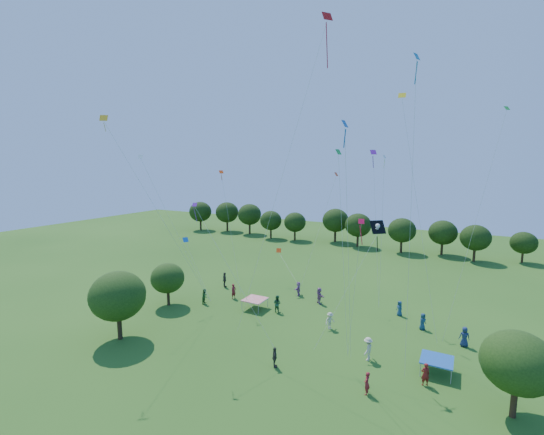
{
  "coord_description": "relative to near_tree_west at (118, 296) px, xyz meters",
  "views": [
    {
      "loc": [
        13.56,
        -11.39,
        15.15
      ],
      "look_at": [
        0.0,
        14.0,
        11.0
      ],
      "focal_mm": 24.0,
      "sensor_mm": 36.0,
      "label": 1
    }
  ],
  "objects": [
    {
      "name": "small_kite_1",
      "position": [
        12.22,
        19.07,
        7.22
      ],
      "size": [
        3.18,
        3.15,
        13.05
      ],
      "color": "#E53E0C"
    },
    {
      "name": "treeline",
      "position": [
        10.7,
        46.54,
        0.15
      ],
      "size": [
        88.01,
        8.77,
        6.77
      ],
      "color": "#422B19",
      "rests_on": "ground"
    },
    {
      "name": "small_kite_8",
      "position": [
        5.86,
        19.81,
        0.01
      ],
      "size": [
        5.02,
        4.08,
        3.28
      ],
      "color": "#EE400E"
    },
    {
      "name": "crowd_person_11",
      "position": [
        9.47,
        17.2,
        -3.11
      ],
      "size": [
        0.7,
        1.6,
        1.66
      ],
      "primitive_type": "imported",
      "rotation": [
        0.0,
        0.0,
        4.81
      ],
      "color": "#A15FA3",
      "rests_on": "ground"
    },
    {
      "name": "crowd_person_7",
      "position": [
        3.33,
        12.84,
        -3.09
      ],
      "size": [
        0.57,
        0.73,
        1.71
      ],
      "primitive_type": "imported",
      "rotation": [
        0.0,
        0.0,
        1.29
      ],
      "color": "maroon",
      "rests_on": "ground"
    },
    {
      "name": "small_kite_12",
      "position": [
        0.61,
        8.59,
        2.58
      ],
      "size": [
        3.64,
        0.65,
        6.27
      ],
      "color": "#1154B3"
    },
    {
      "name": "crowd_person_6",
      "position": [
        26.72,
        12.74,
        -3.09
      ],
      "size": [
        0.93,
        0.64,
        1.71
      ],
      "primitive_type": "imported",
      "rotation": [
        0.0,
        0.0,
        3.38
      ],
      "color": "navy",
      "rests_on": "ground"
    },
    {
      "name": "small_kite_7",
      "position": [
        22.91,
        4.26,
        12.36
      ],
      "size": [
        0.66,
        1.32,
        20.66
      ],
      "color": "#0B74A7"
    },
    {
      "name": "crowd_person_1",
      "position": [
        21.04,
        2.4,
        -3.17
      ],
      "size": [
        0.41,
        0.6,
        1.56
      ],
      "primitive_type": "imported",
      "rotation": [
        0.0,
        0.0,
        4.78
      ],
      "color": "maroon",
      "rests_on": "ground"
    },
    {
      "name": "crowd_person_12",
      "position": [
        23.28,
        14.5,
        -3.16
      ],
      "size": [
        0.74,
        0.88,
        1.57
      ],
      "primitive_type": "imported",
      "rotation": [
        0.0,
        0.0,
        1.07
      ],
      "color": "navy",
      "rests_on": "ground"
    },
    {
      "name": "small_kite_6",
      "position": [
        19.02,
        15.39,
        7.63
      ],
      "size": [
        0.46,
        1.3,
        14.8
      ],
      "color": "white"
    },
    {
      "name": "near_tree_east",
      "position": [
        29.41,
        4.36,
        -0.42
      ],
      "size": [
        4.11,
        4.11,
        5.39
      ],
      "color": "#422B19",
      "rests_on": "ground"
    },
    {
      "name": "near_tree_west",
      "position": [
        0.0,
        0.0,
        0.0
      ],
      "size": [
        4.74,
        4.74,
        6.08
      ],
      "color": "#422B19",
      "rests_on": "ground"
    },
    {
      "name": "small_kite_5",
      "position": [
        17.68,
        17.44,
        9.66
      ],
      "size": [
        2.22,
        3.55,
        15.42
      ],
      "color": "purple"
    },
    {
      "name": "crowd_person_3",
      "position": [
        15.64,
        10.56,
        -3.13
      ],
      "size": [
        0.94,
        1.15,
        1.62
      ],
      "primitive_type": "imported",
      "rotation": [
        0.0,
        0.0,
        1.04
      ],
      "color": "beige",
      "rests_on": "ground"
    },
    {
      "name": "small_kite_13",
      "position": [
        9.12,
        1.93,
        5.22
      ],
      "size": [
        6.95,
        0.98,
        10.95
      ],
      "color": "#6F1CA8"
    },
    {
      "name": "small_kite_0",
      "position": [
        20.06,
        2.73,
        5.19
      ],
      "size": [
        1.35,
        2.14,
        10.5
      ],
      "color": "red"
    },
    {
      "name": "crowd_person_10",
      "position": [
        0.1,
        15.6,
        -3.0
      ],
      "size": [
        1.16,
        1.12,
        1.89
      ],
      "primitive_type": "imported",
      "rotation": [
        0.0,
        0.0,
        2.4
      ],
      "color": "#3E3331",
      "rests_on": "ground"
    },
    {
      "name": "small_kite_14",
      "position": [
        -0.68,
        6.28,
        7.73
      ],
      "size": [
        6.02,
        3.12,
        14.88
      ],
      "color": "white"
    },
    {
      "name": "small_kite_11",
      "position": [
        27.18,
        11.13,
        9.19
      ],
      "size": [
        3.3,
        1.96,
        18.1
      ],
      "color": "green"
    },
    {
      "name": "crowd_person_5",
      "position": [
        12.51,
        16.05,
        -3.03
      ],
      "size": [
        1.62,
        1.64,
        1.82
      ],
      "primitive_type": "imported",
      "rotation": [
        0.0,
        0.0,
        2.34
      ],
      "color": "#9B5A8A",
      "rests_on": "ground"
    },
    {
      "name": "small_kite_2",
      "position": [
        0.73,
        1.63,
        11.05
      ],
      "size": [
        3.78,
        9.02,
        17.86
      ],
      "color": "gold"
    },
    {
      "name": "crowd_person_0",
      "position": [
        20.87,
        16.81,
        -3.18
      ],
      "size": [
        0.83,
        0.82,
        1.53
      ],
      "primitive_type": "imported",
      "rotation": [
        0.0,
        0.0,
        5.51
      ],
      "color": "navy",
      "rests_on": "ground"
    },
    {
      "name": "red_high_kite",
      "position": [
        15.33,
        5.35,
        16.87
      ],
      "size": [
        7.02,
        2.49,
        24.59
      ],
      "color": "red"
    },
    {
      "name": "crowd_person_13",
      "position": [
        24.37,
        5.28,
        -3.12
      ],
      "size": [
        0.73,
        0.65,
        1.64
      ],
      "primitive_type": "imported",
      "rotation": [
        0.0,
        0.0,
        3.67
      ],
      "color": "maroon",
      "rests_on": "ground"
    },
    {
      "name": "pirate_kite",
      "position": [
        20.37,
        6.59,
        6.52
      ],
      "size": [
        4.43,
        3.27,
        9.8
      ],
      "color": "black"
    },
    {
      "name": "tent_blue",
      "position": [
        24.96,
        7.31,
        -2.91
      ],
      "size": [
        2.2,
        2.2,
        1.1
      ],
      "color": "#1950A4",
      "rests_on": "ground"
    },
    {
      "name": "near_tree_north",
      "position": [
        -1.88,
        7.87,
        -0.9
      ],
      "size": [
        3.59,
        3.59,
        4.66
      ],
      "color": "#422B19",
      "rests_on": "ground"
    },
    {
      "name": "crowd_person_2",
      "position": [
        9.48,
        11.75,
        -3.04
      ],
      "size": [
        0.95,
        0.6,
        1.81
      ],
      "primitive_type": "imported",
      "rotation": [
        0.0,
        0.0,
        3.01
      ],
      "color": "#245532",
      "rests_on": "ground"
    },
    {
      "name": "small_kite_10",
      "position": [
        21.95,
        10.54,
        11.96
      ],
      "size": [
        4.09,
        1.66,
        19.55
      ],
      "color": "gold"
    },
    {
      "name": "crowd_person_8",
      "position": [
        1.38,
        10.09,
        -3.11
      ],
      "size": [
        0.62,
        0.9,
        1.66
      ],
      "primitive_type": "imported",
      "rotation": [
        0.0,
        0.0,
        1.8
      ],
      "color": "#245223",
      "rests_on": "ground"
    },
    {
      "name": "small_kite_4",
      "position": [
        19.6,
        1.31,
        9.48
      ],
      "size": [
        0.39,
        4.11,
        16.4
      ],
      "color": "#115CB3"
    },
    {
      "name": "crowd_person_4",
      "position": [
        14.1,
        2.4,
        -3.16
      ],
      "size": [
        0.83,
        1.01,
        1.58
      ],
      "primitive_type": "imported",
      "rotation": [
        0.0,
        0.0,
        2.1
      ],
      "color": "#3D3931",
      "rests_on": "ground"
    },
    {
      "name": "small_kite_3",
      "position": [
        18.06,
        5.21,
        8.09
      ],
      "size": [
        1.62,
        1.29,
        15.0
      ],
      "color": "green"
    },
    {
      "name": "tent_red_stripe",
      "position": [
        7.01,
        11.4,
        -2.91
      ],
      "size": [
        2.2,
        2.2,
        1.1
      ],
      "color": "red",
      "rests_on": "ground"
    },
    {
      "name": "small_kite_9",
      "position": [
        2.69,
        12.51,
        7.31
      ],
      "size": [
        3.41,
        1.47,
        13.29
      ],
      "color": "#E63E0C"
    },
    {
      "name": "crowd_person_9",
      "position": [
        20.07,
        6.74,
        -3.02
      ],
      "size": [
        0.68,
        1.26,
        1.85
      ],
      "primitive_type": "imported",
      "rotation": [
        0.0,
        0.0,
        4.6
      ],
      "color": "beige",
      "rests_on": "ground"
    }
  ]
}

